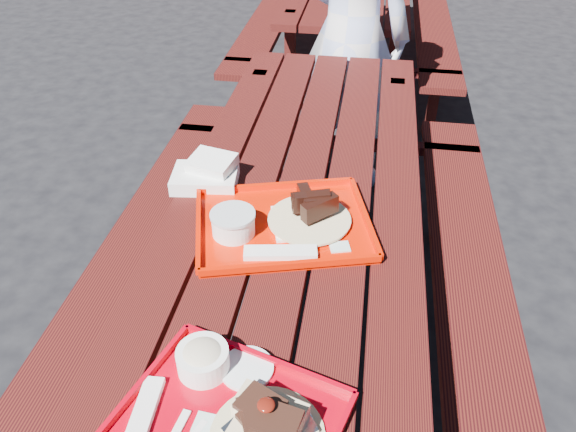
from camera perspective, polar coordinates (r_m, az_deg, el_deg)
The scene contains 6 objects.
ground at distance 2.20m, azimuth 0.63°, elevation -14.91°, with size 60.00×60.00×0.00m, color black.
picnic_table_near at distance 1.79m, azimuth 0.75°, elevation -3.78°, with size 1.41×2.40×0.75m.
near_tray at distance 1.15m, azimuth -5.53°, elevation -18.65°, with size 0.49×0.43×0.13m.
far_tray at distance 1.56m, azimuth -0.77°, elevation -0.73°, with size 0.56×0.49×0.08m.
white_cloth at distance 1.77m, azimuth -8.22°, elevation 4.25°, with size 0.21×0.18×0.08m.
person at distance 2.86m, azimuth 6.39°, elevation 17.74°, with size 0.58×0.38×1.59m, color #BACBFF.
Camera 1 is at (0.19, -1.34, 1.73)m, focal length 35.00 mm.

